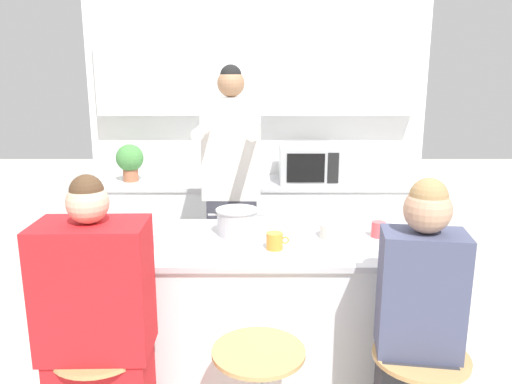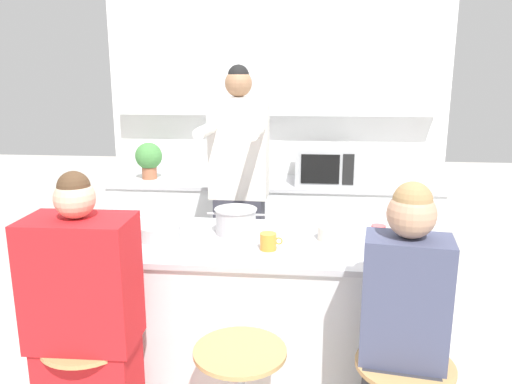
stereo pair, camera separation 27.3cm
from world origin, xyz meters
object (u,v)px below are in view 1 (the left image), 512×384
microwave (307,164)px  potted_plant (128,160)px  fruit_bowl (333,231)px  coffee_cup_near (273,241)px  person_seated_near (414,346)px  coffee_cup_far (376,229)px  banana_bunch (116,253)px  person_cooking (230,206)px  cooking_pot (235,221)px  person_wrapped_blanket (97,343)px  kitchen_island (256,316)px

microwave → potted_plant: (-1.50, 0.03, 0.03)m
fruit_bowl → potted_plant: potted_plant is taller
coffee_cup_near → potted_plant: (-1.15, 1.68, 0.13)m
person_seated_near → coffee_cup_far: size_ratio=12.69×
fruit_bowl → coffee_cup_near: size_ratio=1.46×
fruit_bowl → coffee_cup_near: (-0.34, -0.19, 0.01)m
fruit_bowl → banana_bunch: size_ratio=1.15×
person_cooking → cooking_pot: 0.56m
cooking_pot → coffee_cup_far: size_ratio=2.97×
person_wrapped_blanket → microwave: 2.45m
coffee_cup_near → banana_bunch: bearing=-171.0°
person_cooking → potted_plant: (-0.90, 0.87, 0.17)m
kitchen_island → person_seated_near: person_seated_near is taller
person_wrapped_blanket → coffee_cup_far: bearing=25.5°
person_wrapped_blanket → coffee_cup_far: person_wrapped_blanket is taller
person_cooking → person_seated_near: (0.86, -1.30, -0.28)m
banana_bunch → person_seated_near: bearing=-14.9°
person_seated_near → kitchen_island: bearing=145.8°
microwave → kitchen_island: bearing=-105.9°
cooking_pot → potted_plant: (-0.95, 1.43, 0.10)m
person_wrapped_blanket → coffee_cup_near: 0.97m
kitchen_island → person_cooking: bearing=104.5°
person_seated_near → coffee_cup_far: 0.75m
person_cooking → coffee_cup_near: bearing=-70.5°
person_cooking → cooking_pot: person_cooking is taller
coffee_cup_far → potted_plant: size_ratio=0.35×
person_cooking → person_wrapped_blanket: 1.42m
kitchen_island → person_wrapped_blanket: 0.96m
banana_bunch → microwave: 2.10m
person_wrapped_blanket → coffee_cup_near: (0.78, 0.49, 0.30)m
kitchen_island → person_seated_near: (0.69, -0.63, 0.18)m
kitchen_island → banana_bunch: bearing=-159.0°
potted_plant → fruit_bowl: bearing=-44.9°
kitchen_island → coffee_cup_far: size_ratio=15.90×
cooking_pot → microwave: (0.55, 1.40, 0.08)m
coffee_cup_far → kitchen_island: bearing=-175.4°
coffee_cup_near → potted_plant: size_ratio=0.38×
coffee_cup_far → microwave: microwave is taller
coffee_cup_near → kitchen_island: bearing=120.9°
person_cooking → fruit_bowl: size_ratio=10.75×
fruit_bowl → coffee_cup_far: bearing=1.4°
person_cooking → fruit_bowl: 0.86m
coffee_cup_near → coffee_cup_far: same height
coffee_cup_near → fruit_bowl: bearing=29.2°
person_cooking → cooking_pot: size_ratio=5.69×
person_cooking → fruit_bowl: (0.60, -0.62, 0.03)m
cooking_pot → potted_plant: potted_plant is taller
person_cooking → banana_bunch: (-0.52, -0.93, 0.01)m
person_cooking → coffee_cup_near: 0.85m
banana_bunch → potted_plant: potted_plant is taller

